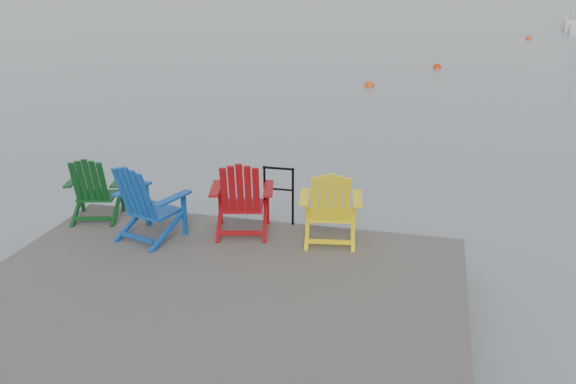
% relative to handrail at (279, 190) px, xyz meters
% --- Properties ---
extents(ground, '(400.00, 400.00, 0.00)m').
position_rel_handrail_xyz_m(ground, '(-0.25, -2.45, -1.04)').
color(ground, slate).
rests_on(ground, ground).
extents(dock, '(6.00, 5.00, 1.40)m').
position_rel_handrail_xyz_m(dock, '(-0.25, -2.45, -0.69)').
color(dock, '#2C2927').
rests_on(dock, ground).
extents(handrail, '(0.48, 0.04, 0.90)m').
position_rel_handrail_xyz_m(handrail, '(0.00, 0.00, 0.00)').
color(handrail, black).
rests_on(handrail, dock).
extents(chair_green, '(0.95, 0.90, 1.03)m').
position_rel_handrail_xyz_m(chair_green, '(-2.79, -0.52, -0.02)').
color(chair_green, '#0B3C15').
rests_on(chair_green, dock).
extents(chair_blue, '(1.07, 1.01, 1.14)m').
position_rel_handrail_xyz_m(chair_blue, '(-1.67, -1.00, 0.03)').
color(chair_blue, '#0E4397').
rests_on(chair_blue, dock).
extents(chair_red, '(1.04, 0.99, 1.14)m').
position_rel_handrail_xyz_m(chair_red, '(-0.42, -0.50, 0.03)').
color(chair_red, maroon).
rests_on(chair_red, dock).
extents(chair_yellow, '(0.97, 0.91, 1.09)m').
position_rel_handrail_xyz_m(chair_yellow, '(0.88, -0.49, 0.01)').
color(chair_yellow, yellow).
rests_on(chair_yellow, dock).
extents(buoy_a, '(0.40, 0.40, 0.40)m').
position_rel_handrail_xyz_m(buoy_a, '(-0.32, 14.99, -1.04)').
color(buoy_a, '#DE430D').
rests_on(buoy_a, ground).
extents(buoy_b, '(0.39, 0.39, 0.39)m').
position_rel_handrail_xyz_m(buoy_b, '(2.13, 20.52, -1.04)').
color(buoy_b, red).
rests_on(buoy_b, ground).
extents(buoy_d, '(0.41, 0.41, 0.41)m').
position_rel_handrail_xyz_m(buoy_d, '(7.74, 34.81, -1.04)').
color(buoy_d, '#F63E0E').
rests_on(buoy_d, ground).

